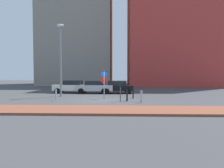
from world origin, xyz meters
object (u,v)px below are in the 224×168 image
object	(u,v)px
parked_car_white	(72,86)
traffic_bollard_near	(56,95)
parking_meter	(120,90)
parked_car_black	(116,87)
traffic_bollard_mid	(127,95)
traffic_bollard_edge	(141,97)
parked_car_silver	(95,87)
traffic_bollard_far	(133,93)
parking_sign_post	(104,81)
street_lamp	(61,54)

from	to	relation	value
parked_car_white	traffic_bollard_near	size ratio (longest dim) A/B	4.35
parking_meter	parked_car_black	bearing A→B (deg)	93.67
traffic_bollard_near	traffic_bollard_mid	size ratio (longest dim) A/B	0.96
parked_car_white	traffic_bollard_edge	world-z (taller)	parked_car_white
traffic_bollard_mid	parked_car_silver	bearing A→B (deg)	116.17
parked_car_white	parking_meter	xyz separation A→B (m)	(5.93, -7.78, 0.17)
parked_car_black	traffic_bollard_far	world-z (taller)	parked_car_black
parking_meter	traffic_bollard_mid	xyz separation A→B (m)	(0.56, 0.16, -0.46)
parked_car_white	traffic_bollard_far	xyz separation A→B (m)	(7.14, -5.51, -0.28)
traffic_bollard_near	traffic_bollard_edge	size ratio (longest dim) A/B	0.99
parking_sign_post	traffic_bollard_far	bearing A→B (deg)	5.91
parked_car_white	traffic_bollard_far	size ratio (longest dim) A/B	4.11
parking_sign_post	traffic_bollard_edge	distance (m)	4.26
traffic_bollard_far	traffic_bollard_edge	xyz separation A→B (m)	(0.48, -2.84, -0.02)
parking_meter	traffic_bollard_edge	world-z (taller)	parking_meter
traffic_bollard_edge	traffic_bollard_mid	bearing A→B (deg)	146.82
parking_sign_post	traffic_bollard_mid	xyz separation A→B (m)	(2.07, -1.82, -1.16)
parked_car_silver	traffic_bollard_mid	xyz separation A→B (m)	(3.59, -7.30, -0.28)
traffic_bollard_edge	parking_meter	bearing A→B (deg)	161.18
traffic_bollard_mid	parked_car_black	bearing A→B (deg)	98.02
parked_car_black	traffic_bollard_far	distance (m)	5.60
parked_car_black	parking_meter	distance (m)	7.61
parking_meter	traffic_bollard_near	size ratio (longest dim) A/B	1.54
street_lamp	traffic_bollard_edge	distance (m)	9.75
traffic_bollard_mid	traffic_bollard_edge	size ratio (longest dim) A/B	1.03
parking_sign_post	parked_car_silver	bearing A→B (deg)	105.52
traffic_bollard_edge	parked_car_silver	bearing A→B (deg)	120.40
parked_car_silver	traffic_bollard_far	xyz separation A→B (m)	(4.24, -5.20, -0.27)
traffic_bollard_near	traffic_bollard_edge	world-z (taller)	traffic_bollard_edge
parked_car_black	traffic_bollard_mid	bearing A→B (deg)	-81.98
parked_car_white	parking_meter	size ratio (longest dim) A/B	2.83
parking_meter	street_lamp	size ratio (longest dim) A/B	0.20
parked_car_white	traffic_bollard_edge	distance (m)	11.31
street_lamp	parking_sign_post	bearing A→B (deg)	-22.03
parking_sign_post	traffic_bollard_near	distance (m)	4.50
traffic_bollard_near	parked_car_white	bearing A→B (deg)	92.04
parking_sign_post	traffic_bollard_far	world-z (taller)	parking_sign_post
parked_car_white	traffic_bollard_mid	bearing A→B (deg)	-49.54
parking_meter	traffic_bollard_far	xyz separation A→B (m)	(1.21, 2.26, -0.45)
traffic_bollard_edge	traffic_bollard_near	bearing A→B (deg)	169.58
traffic_bollard_near	traffic_bollard_far	world-z (taller)	traffic_bollard_far
parked_car_silver	parking_meter	size ratio (longest dim) A/B	2.95
parked_car_silver	traffic_bollard_edge	world-z (taller)	parked_car_silver
parked_car_silver	parking_sign_post	size ratio (longest dim) A/B	1.67
parked_car_white	parked_car_black	xyz separation A→B (m)	(5.45, -0.18, -0.01)
parked_car_white	street_lamp	bearing A→B (deg)	-92.63
traffic_bollard_near	parked_car_black	bearing A→B (deg)	52.68
traffic_bollard_mid	traffic_bollard_far	xyz separation A→B (m)	(0.65, 2.10, 0.01)
traffic_bollard_mid	traffic_bollard_far	distance (m)	2.20
parked_car_black	street_lamp	bearing A→B (deg)	-146.33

